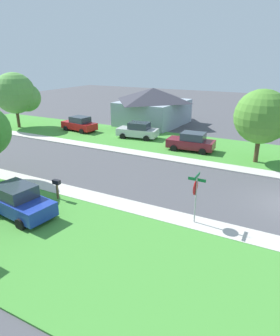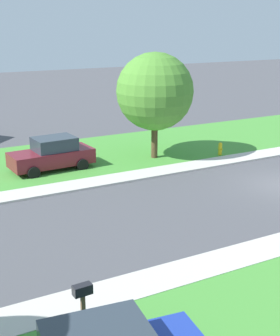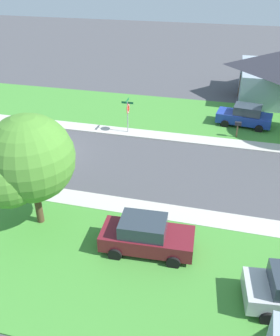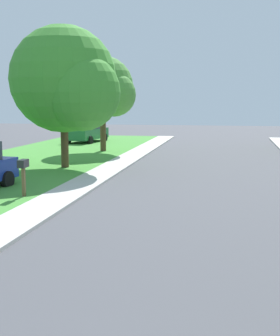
{
  "view_description": "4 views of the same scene",
  "coord_description": "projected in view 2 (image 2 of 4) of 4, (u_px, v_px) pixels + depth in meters",
  "views": [
    {
      "loc": [
        -18.36,
        0.58,
        8.27
      ],
      "look_at": [
        -1.9,
        9.33,
        1.4
      ],
      "focal_mm": 32.41,
      "sensor_mm": 36.0,
      "label": 1
    },
    {
      "loc": [
        -15.79,
        16.69,
        7.53
      ],
      "look_at": [
        1.85,
        7.07,
        1.4
      ],
      "focal_mm": 51.55,
      "sensor_mm": 36.0,
      "label": 2
    },
    {
      "loc": [
        20.29,
        12.01,
        12.08
      ],
      "look_at": [
        2.68,
        7.5,
        1.4
      ],
      "focal_mm": 38.79,
      "sensor_mm": 36.0,
      "label": 3
    },
    {
      "loc": [
        0.8,
        -1.81,
        3.27
      ],
      "look_at": [
        -1.62,
        11.07,
        1.4
      ],
      "focal_mm": 51.48,
      "sensor_mm": 36.0,
      "label": 4
    }
  ],
  "objects": [
    {
      "name": "car_maroon_behind_trees",
      "position": [
        52.0,
        154.0,
        25.17
      ],
      "size": [
        2.24,
        4.4,
        1.76
      ],
      "color": "maroon",
      "rests_on": "ground"
    },
    {
      "name": "sidewalk_east",
      "position": [
        13.0,
        196.0,
        21.53
      ],
      "size": [
        1.4,
        56.0,
        0.1
      ],
      "primitive_type": "cube",
      "color": "beige",
      "rests_on": "ground"
    },
    {
      "name": "tree_sidewalk_mid",
      "position": [
        155.0,
        93.0,
        26.75
      ],
      "size": [
        4.6,
        4.28,
        5.97
      ],
      "color": "#4C3823",
      "rests_on": "ground"
    },
    {
      "name": "fire_hydrant",
      "position": [
        220.0,
        149.0,
        27.92
      ],
      "size": [
        0.38,
        0.22,
        0.83
      ],
      "color": "gold",
      "rests_on": "ground"
    },
    {
      "name": "mailbox",
      "position": [
        83.0,
        296.0,
        11.94
      ],
      "size": [
        0.26,
        0.49,
        1.31
      ],
      "color": "brown",
      "rests_on": "ground"
    },
    {
      "name": "sidewalk_west",
      "position": [
        98.0,
        297.0,
        13.64
      ],
      "size": [
        1.4,
        56.0,
        0.1
      ],
      "primitive_type": "cube",
      "color": "beige",
      "rests_on": "ground"
    }
  ]
}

